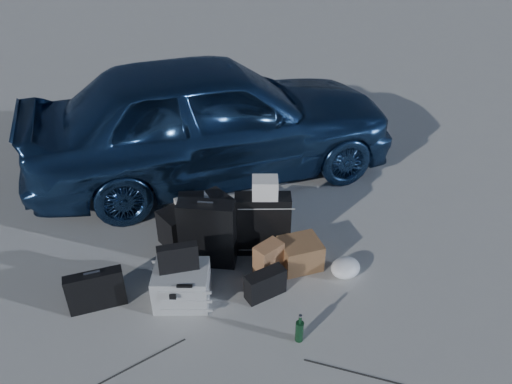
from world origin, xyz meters
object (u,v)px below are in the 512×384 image
car (212,118)px  suitcase_left (207,234)px  duffel_bag (196,220)px  green_bottle (300,328)px  briefcase (96,291)px  suitcase_right (263,224)px  pelican_case (182,285)px  cardboard_box (300,254)px

car → suitcase_left: (-0.49, -1.79, -0.43)m
duffel_bag → green_bottle: size_ratio=2.80×
briefcase → duffel_bag: 1.36m
suitcase_left → suitcase_right: bearing=25.8°
suitcase_right → green_bottle: 1.27m
pelican_case → car: bearing=87.1°
duffel_bag → cardboard_box: duffel_bag is taller
duffel_bag → suitcase_right: bearing=-59.8°
suitcase_left → green_bottle: suitcase_left is taller
pelican_case → suitcase_right: suitcase_right is taller
car → green_bottle: car is taller
briefcase → duffel_bag: same height
briefcase → cardboard_box: bearing=-2.1°
suitcase_left → duffel_bag: bearing=116.5°
pelican_case → suitcase_right: size_ratio=0.73×
pelican_case → briefcase: size_ratio=0.97×
cardboard_box → duffel_bag: bearing=137.6°
briefcase → suitcase_left: bearing=13.8°
briefcase → duffel_bag: bearing=34.6°
green_bottle → suitcase_left: bearing=112.5°
pelican_case → suitcase_right: 1.07m
car → briefcase: bearing=141.5°
pelican_case → cardboard_box: bearing=23.9°
duffel_bag → pelican_case: bearing=-131.4°
green_bottle → car: bearing=90.4°
pelican_case → suitcase_left: size_ratio=0.69×
briefcase → suitcase_right: (1.71, 0.33, 0.14)m
suitcase_right → green_bottle: size_ratio=2.40×
pelican_case → briefcase: (-0.76, 0.15, 0.02)m
duffel_bag → green_bottle: bearing=-94.9°
cardboard_box → green_bottle: size_ratio=1.39×
car → duffel_bag: car is taller
car → cardboard_box: size_ratio=11.67×
duffel_bag → car: bearing=46.3°
suitcase_right → green_bottle: bearing=-76.8°
suitcase_left → cardboard_box: 0.96m
briefcase → cardboard_box: briefcase is taller
briefcase → suitcase_right: bearing=9.3°
pelican_case → cardboard_box: pelican_case is taller
suitcase_right → duffel_bag: bearing=159.0°
suitcase_left → duffel_bag: suitcase_left is taller
briefcase → car: bearing=50.8°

